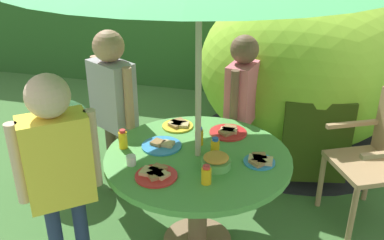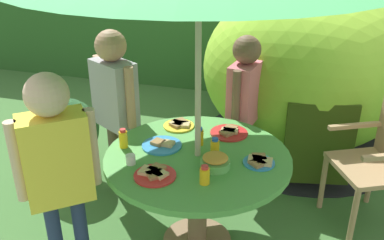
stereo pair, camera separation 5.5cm
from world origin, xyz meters
name	(u,v)px [view 1 (the left image)]	position (x,y,z in m)	size (l,w,h in m)	color
hedge_backdrop	(260,24)	(0.00, 3.13, 0.83)	(9.00, 0.70, 1.67)	#285623
garden_table	(198,173)	(0.00, 0.00, 0.55)	(1.15, 1.15, 0.68)	brown
wooden_chair	(379,154)	(1.14, 0.58, 0.54)	(0.60, 0.62, 0.94)	tan
dome_tent	(302,68)	(0.56, 1.70, 0.76)	(2.29, 2.29, 1.53)	#8CC633
potted_plant	(65,136)	(-1.24, 0.48, 0.41)	(0.52, 0.52, 0.72)	brown
child_in_pink_shirt	(242,93)	(0.14, 0.81, 0.80)	(0.23, 0.42, 1.25)	navy
child_in_grey_shirt	(113,95)	(-0.75, 0.42, 0.84)	(0.40, 0.33, 1.32)	brown
child_in_yellow_shirt	(57,160)	(-0.63, -0.53, 0.85)	(0.39, 0.37, 1.33)	navy
snack_bowl	(216,161)	(0.14, -0.11, 0.72)	(0.18, 0.18, 0.09)	#66B259
plate_near_left	(156,174)	(-0.17, -0.30, 0.70)	(0.24, 0.24, 0.03)	red
plate_mid_left	(178,125)	(-0.23, 0.35, 0.70)	(0.22, 0.22, 0.03)	yellow
plate_center_back	(162,145)	(-0.25, 0.05, 0.69)	(0.26, 0.26, 0.03)	#338CD8
plate_mid_right	(228,132)	(0.13, 0.34, 0.70)	(0.25, 0.25, 0.03)	red
plate_front_edge	(260,160)	(0.38, 0.01, 0.70)	(0.19, 0.19, 0.03)	#338CD8
juice_bottle_near_right	(123,139)	(-0.48, -0.03, 0.74)	(0.05, 0.05, 0.13)	yellow
juice_bottle_far_left	(206,175)	(0.12, -0.29, 0.74)	(0.06, 0.06, 0.11)	yellow
juice_bottle_far_right	(215,146)	(0.10, 0.05, 0.73)	(0.06, 0.06, 0.11)	yellow
juice_bottle_center_front	(199,137)	(-0.03, 0.13, 0.74)	(0.05, 0.05, 0.12)	yellow
cup_near	(131,160)	(-0.35, -0.21, 0.71)	(0.06, 0.06, 0.06)	white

